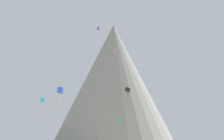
% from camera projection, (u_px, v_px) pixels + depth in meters
% --- Properties ---
extents(rock_massif, '(80.01, 80.01, 67.85)m').
position_uv_depth(rock_massif, '(113.00, 82.00, 114.31)').
color(rock_massif, gray).
rests_on(rock_massif, ground_plane).
extents(kite_rainbow_mid, '(0.69, 0.72, 1.24)m').
position_uv_depth(kite_rainbow_mid, '(115.00, 51.00, 50.16)').
color(kite_rainbow_mid, '#E5668C').
extents(kite_teal_low, '(1.25, 1.28, 1.24)m').
position_uv_depth(kite_teal_low, '(121.00, 120.00, 77.22)').
color(kite_teal_low, teal).
extents(kite_indigo_high, '(0.81, 0.50, 1.39)m').
position_uv_depth(kite_indigo_high, '(98.00, 28.00, 62.38)').
color(kite_indigo_high, '#5138B2').
extents(kite_black_mid, '(1.65, 1.60, 3.08)m').
position_uv_depth(kite_black_mid, '(128.00, 90.00, 68.03)').
color(kite_black_mid, black).
extents(kite_cyan_low, '(1.50, 1.51, 5.15)m').
position_uv_depth(kite_cyan_low, '(43.00, 101.00, 60.87)').
color(kite_cyan_low, '#33BCDB').
extents(kite_blue_low, '(1.44, 1.36, 5.06)m').
position_uv_depth(kite_blue_low, '(61.00, 91.00, 46.92)').
color(kite_blue_low, blue).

